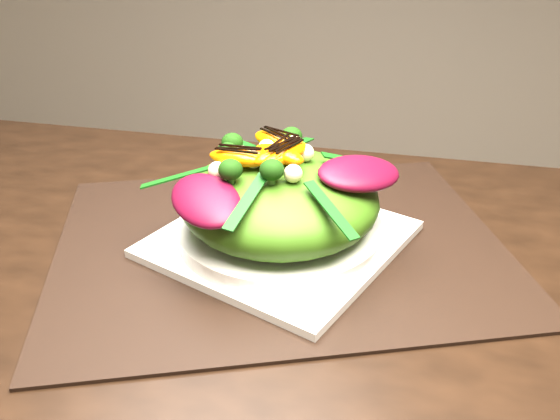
% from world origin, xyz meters
% --- Properties ---
extents(dining_table, '(1.60, 0.90, 0.75)m').
position_xyz_m(dining_table, '(0.00, 0.00, 0.73)').
color(dining_table, black).
rests_on(dining_table, floor).
extents(placemat, '(0.58, 0.51, 0.00)m').
position_xyz_m(placemat, '(0.08, 0.17, 0.75)').
color(placemat, black).
rests_on(placemat, dining_table).
extents(plate_base, '(0.30, 0.30, 0.01)m').
position_xyz_m(plate_base, '(0.08, 0.17, 0.76)').
color(plate_base, silver).
rests_on(plate_base, placemat).
extents(salad_bowl, '(0.28, 0.28, 0.02)m').
position_xyz_m(salad_bowl, '(0.08, 0.17, 0.77)').
color(salad_bowl, silver).
rests_on(salad_bowl, plate_base).
extents(lettuce_mound, '(0.24, 0.24, 0.08)m').
position_xyz_m(lettuce_mound, '(0.08, 0.17, 0.81)').
color(lettuce_mound, '#376011').
rests_on(lettuce_mound, salad_bowl).
extents(radicchio_leaf, '(0.11, 0.11, 0.02)m').
position_xyz_m(radicchio_leaf, '(0.16, 0.17, 0.84)').
color(radicchio_leaf, '#450719').
rests_on(radicchio_leaf, lettuce_mound).
extents(orange_segment, '(0.07, 0.04, 0.02)m').
position_xyz_m(orange_segment, '(0.08, 0.20, 0.85)').
color(orange_segment, '#EA6303').
rests_on(orange_segment, lettuce_mound).
extents(broccoli_floret, '(0.04, 0.04, 0.03)m').
position_xyz_m(broccoli_floret, '(0.04, 0.19, 0.86)').
color(broccoli_floret, black).
rests_on(broccoli_floret, lettuce_mound).
extents(macadamia_nut, '(0.02, 0.02, 0.02)m').
position_xyz_m(macadamia_nut, '(0.11, 0.12, 0.85)').
color(macadamia_nut, '#CABD8E').
rests_on(macadamia_nut, lettuce_mound).
extents(balsamic_drizzle, '(0.05, 0.01, 0.00)m').
position_xyz_m(balsamic_drizzle, '(0.08, 0.20, 0.86)').
color(balsamic_drizzle, black).
rests_on(balsamic_drizzle, orange_segment).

